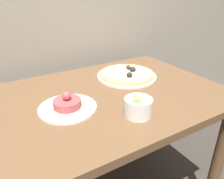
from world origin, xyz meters
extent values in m
cube|color=brown|center=(0.00, 0.38, 0.74)|extent=(1.19, 0.76, 0.03)
cylinder|color=brown|center=(0.54, 0.06, 0.36)|extent=(0.06, 0.06, 0.72)
cylinder|color=brown|center=(0.54, 0.70, 0.36)|extent=(0.06, 0.06, 0.72)
cylinder|color=white|center=(0.24, 0.51, 0.76)|extent=(0.32, 0.32, 0.01)
cylinder|color=#DBB26B|center=(0.24, 0.51, 0.77)|extent=(0.29, 0.29, 0.01)
cylinder|color=beige|center=(0.24, 0.51, 0.78)|extent=(0.26, 0.26, 0.00)
sphere|color=black|center=(0.21, 0.44, 0.79)|extent=(0.03, 0.03, 0.03)
sphere|color=#997047|center=(0.28, 0.50, 0.79)|extent=(0.03, 0.03, 0.03)
sphere|color=#B22D23|center=(0.28, 0.55, 0.79)|extent=(0.03, 0.03, 0.03)
sphere|color=black|center=(0.27, 0.54, 0.79)|extent=(0.02, 0.02, 0.02)
sphere|color=black|center=(0.28, 0.50, 0.79)|extent=(0.03, 0.03, 0.03)
cylinder|color=white|center=(-0.16, 0.34, 0.76)|extent=(0.23, 0.23, 0.01)
cylinder|color=#A84747|center=(-0.16, 0.34, 0.78)|extent=(0.11, 0.11, 0.03)
sphere|color=#DB4C5B|center=(-0.16, 0.34, 0.82)|extent=(0.04, 0.04, 0.04)
cube|color=white|center=(-0.07, 0.34, 0.77)|extent=(0.04, 0.02, 0.01)
cube|color=white|center=(-0.16, 0.43, 0.77)|extent=(0.02, 0.04, 0.01)
cube|color=white|center=(-0.25, 0.34, 0.77)|extent=(0.04, 0.02, 0.01)
cube|color=white|center=(-0.16, 0.26, 0.77)|extent=(0.02, 0.04, 0.01)
cylinder|color=white|center=(0.06, 0.16, 0.79)|extent=(0.11, 0.11, 0.07)
sphere|color=#8EA34C|center=(0.05, 0.19, 0.82)|extent=(0.03, 0.03, 0.03)
sphere|color=#8EA34C|center=(0.05, 0.16, 0.82)|extent=(0.03, 0.03, 0.03)
sphere|color=#A3B25B|center=(0.05, 0.16, 0.82)|extent=(0.03, 0.03, 0.03)
sphere|color=#A3B25B|center=(0.06, 0.16, 0.82)|extent=(0.03, 0.03, 0.03)
sphere|color=#668E42|center=(0.04, 0.15, 0.82)|extent=(0.03, 0.03, 0.03)
camera|label=1|loc=(-0.40, -0.41, 1.21)|focal=35.00mm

